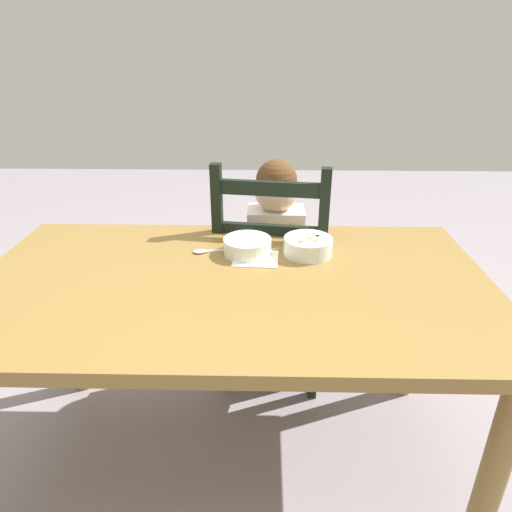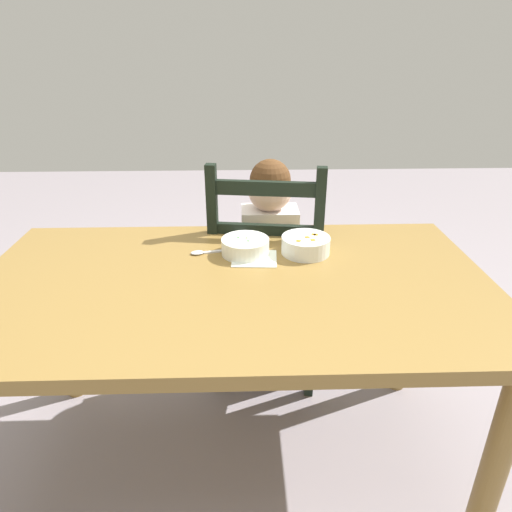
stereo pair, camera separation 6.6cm
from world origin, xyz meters
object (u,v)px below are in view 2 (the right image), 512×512
dining_table (234,307)px  bowl_of_peas (245,246)px  spoon (204,252)px  bowl_of_carrots (306,244)px  dining_chair (267,280)px  child_figure (270,243)px

dining_table → bowl_of_peas: 0.22m
bowl_of_peas → spoon: bowl_of_peas is taller
bowl_of_carrots → bowl_of_peas: bearing=180.0°
dining_chair → bowl_of_peas: 0.42m
child_figure → bowl_of_peas: bearing=-108.6°
child_figure → spoon: bearing=-129.5°
bowl_of_peas → child_figure: bearing=71.4°
dining_table → bowl_of_peas: (0.04, 0.18, 0.12)m
dining_table → bowl_of_carrots: bearing=37.3°
dining_chair → spoon: dining_chair is taller
dining_chair → bowl_of_carrots: dining_chair is taller
spoon → dining_table: bearing=-61.4°
dining_table → dining_chair: (0.13, 0.48, -0.17)m
dining_chair → bowl_of_carrots: bearing=-70.4°
dining_chair → child_figure: bearing=-32.1°
dining_table → bowl_of_carrots: size_ratio=9.57×
dining_table → child_figure: child_figure is taller
bowl_of_peas → bowl_of_carrots: (0.20, -0.00, 0.00)m
dining_chair → bowl_of_peas: size_ratio=6.24×
bowl_of_peas → spoon: 0.14m
dining_chair → dining_table: bearing=-105.1°
bowl_of_carrots → spoon: (-0.33, 0.01, -0.03)m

